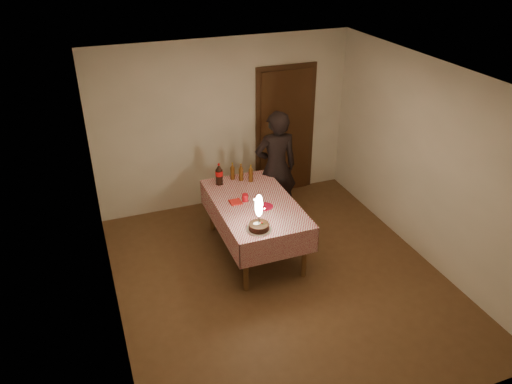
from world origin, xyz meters
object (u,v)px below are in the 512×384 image
at_px(amber_bottle_right, 251,174).
at_px(photographer, 276,167).
at_px(red_cup, 245,198).
at_px(clear_cup, 258,199).
at_px(amber_bottle_left, 232,171).
at_px(amber_bottle_mid, 241,173).
at_px(cola_bottle, 219,174).
at_px(red_plate, 265,207).
at_px(dining_table, 255,209).
at_px(birthday_cake, 259,220).

xyz_separation_m(amber_bottle_right, photographer, (0.43, 0.12, -0.03)).
bearing_deg(photographer, red_cup, -138.20).
height_order(clear_cup, amber_bottle_left, amber_bottle_left).
bearing_deg(amber_bottle_mid, cola_bottle, -178.33).
distance_m(red_cup, cola_bottle, 0.61).
xyz_separation_m(red_plate, cola_bottle, (-0.36, 0.81, 0.15)).
height_order(clear_cup, photographer, photographer).
height_order(dining_table, amber_bottle_left, amber_bottle_left).
bearing_deg(red_plate, cola_bottle, 114.06).
relative_size(birthday_cake, amber_bottle_mid, 1.86).
bearing_deg(dining_table, birthday_cake, -106.18).
relative_size(dining_table, clear_cup, 19.11).
xyz_separation_m(amber_bottle_left, amber_bottle_right, (0.22, -0.16, 0.00)).
bearing_deg(birthday_cake, cola_bottle, 94.36).
height_order(cola_bottle, amber_bottle_left, cola_bottle).
bearing_deg(amber_bottle_right, cola_bottle, 171.10).
height_order(cola_bottle, photographer, photographer).
bearing_deg(photographer, amber_bottle_right, -164.97).
relative_size(dining_table, cola_bottle, 5.42).
xyz_separation_m(amber_bottle_left, photographer, (0.65, -0.04, -0.03)).
bearing_deg(clear_cup, amber_bottle_mid, 90.90).
height_order(dining_table, red_plate, red_plate).
xyz_separation_m(dining_table, photographer, (0.59, 0.70, 0.20)).
relative_size(red_cup, cola_bottle, 0.31).
height_order(cola_bottle, amber_bottle_mid, cola_bottle).
bearing_deg(cola_bottle, photographer, 3.03).
xyz_separation_m(red_plate, clear_cup, (-0.03, 0.16, 0.04)).
distance_m(dining_table, amber_bottle_mid, 0.70).
xyz_separation_m(dining_table, red_cup, (-0.11, 0.07, 0.15)).
height_order(red_cup, photographer, photographer).
bearing_deg(birthday_cake, photographer, 59.83).
bearing_deg(red_cup, amber_bottle_left, 85.89).
height_order(amber_bottle_right, photographer, photographer).
distance_m(amber_bottle_right, amber_bottle_mid, 0.14).
bearing_deg(birthday_cake, amber_bottle_mid, 80.10).
bearing_deg(amber_bottle_mid, amber_bottle_right, -33.66).
relative_size(red_plate, red_cup, 2.20).
relative_size(dining_table, birthday_cake, 3.63).
height_order(red_cup, amber_bottle_mid, amber_bottle_mid).
xyz_separation_m(red_cup, amber_bottle_left, (0.05, 0.67, 0.07)).
bearing_deg(red_plate, amber_bottle_left, 98.79).
distance_m(dining_table, clear_cup, 0.16).
bearing_deg(red_cup, amber_bottle_mid, 75.78).
height_order(dining_table, birthday_cake, birthday_cake).
bearing_deg(clear_cup, red_plate, -80.06).
bearing_deg(clear_cup, amber_bottle_left, 98.54).
relative_size(dining_table, red_plate, 7.82).
xyz_separation_m(red_cup, cola_bottle, (-0.18, 0.58, 0.10)).
relative_size(cola_bottle, amber_bottle_mid, 1.25).
xyz_separation_m(amber_bottle_mid, photographer, (0.55, 0.04, -0.03)).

